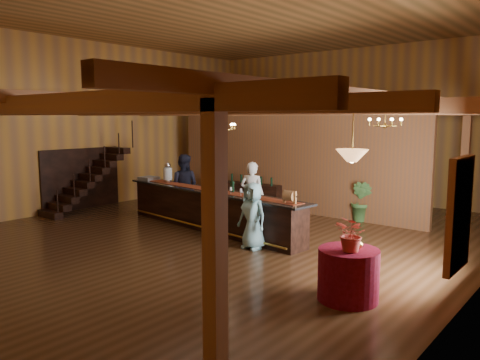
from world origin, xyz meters
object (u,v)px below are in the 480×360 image
Objects in this scene: backbar_shelf at (241,195)px; staff_second at (184,186)px; raffle_drum at (290,196)px; bartender at (252,195)px; guest at (253,216)px; chandelier_right at (385,122)px; tasting_bar at (210,209)px; round_table at (348,275)px; floor_plant at (362,201)px; beverage_dispenser at (168,173)px; chandelier_left at (221,126)px; pendant_lamp at (352,155)px.

backbar_shelf is 2.47m from staff_second.
raffle_drum is 0.19× the size of bartender.
bartender reaches higher than guest.
raffle_drum is 5.49m from backbar_shelf.
tasting_bar is at bearing -158.58° from chandelier_right.
raffle_drum is 4.64m from staff_second.
tasting_bar is 3.39m from backbar_shelf.
staff_second reaches higher than bartender.
round_table is 7.46m from staff_second.
staff_second is 5.29m from floor_plant.
guest reaches higher than round_table.
beverage_dispenser is 4.17m from guest.
guest is (2.03, -0.75, 0.22)m from tasting_bar.
staff_second is at bearing -104.96° from backbar_shelf.
chandelier_left reaches higher than round_table.
staff_second is at bearing 61.00° from beverage_dispenser.
round_table is at bearing -67.08° from floor_plant.
pendant_lamp reaches higher than guest.
bartender is (2.77, 0.54, -0.45)m from beverage_dispenser.
chandelier_left is 0.42× the size of staff_second.
chandelier_right is 0.44× the size of bartender.
tasting_bar is 4.23× the size of guest.
guest is at bearing 155.36° from pendant_lamp.
round_table is at bearing -18.99° from beverage_dispenser.
raffle_drum is 3.88m from floor_plant.
round_table is 0.55× the size of bartender.
chandelier_right is at bearing 51.53° from guest.
bartender reaches higher than tasting_bar.
chandelier_left is (-0.23, 0.70, 2.21)m from tasting_bar.
chandelier_right is 6.23m from staff_second.
round_table is 0.83× the size of floor_plant.
floor_plant is (4.72, 3.20, -0.77)m from beverage_dispenser.
staff_second reaches higher than backbar_shelf.
round_table is at bearing -21.72° from guest.
bartender is 0.96× the size of staff_second.
round_table is at bearing -74.84° from chandelier_right.
staff_second is at bearing -15.29° from bartender.
backbar_shelf is 5.16m from guest.
beverage_dispenser is at bearing -166.03° from chandelier_left.
pendant_lamp is 0.47× the size of staff_second.
pendant_lamp is 5.48m from bartender.
beverage_dispenser is at bearing 178.48° from tasting_bar.
round_table is at bearing 127.60° from staff_second.
pendant_lamp is (1.03, -3.79, -0.50)m from chandelier_right.
round_table is (2.36, -1.82, -0.82)m from raffle_drum.
chandelier_left reaches higher than floor_plant.
guest reaches higher than backbar_shelf.
beverage_dispenser is at bearing -108.47° from backbar_shelf.
backbar_shelf is 8.40m from round_table.
pendant_lamp reaches higher than beverage_dispenser.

